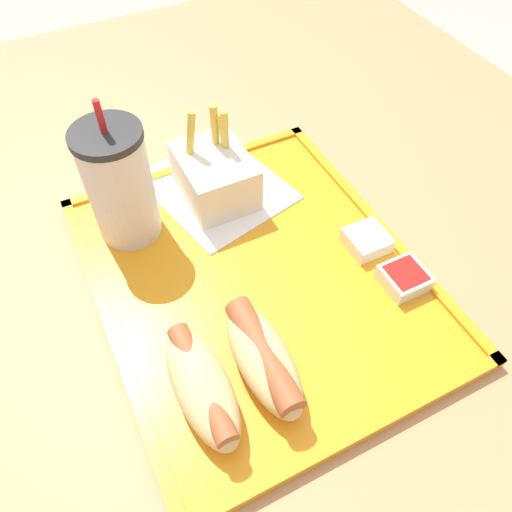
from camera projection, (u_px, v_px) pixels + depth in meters
ground_plane at (256, 448)px, 1.16m from camera, size 8.00×8.00×0.00m
dining_table at (256, 379)px, 0.87m from camera, size 1.23×1.06×0.73m
food_tray at (256, 276)px, 0.55m from camera, size 0.41×0.34×0.01m
paper_napkin at (216, 187)px, 0.63m from camera, size 0.20×0.18×0.00m
soda_cup at (120, 184)px, 0.53m from camera, size 0.07×0.07×0.17m
hot_dog_far at (202, 386)px, 0.44m from camera, size 0.13×0.05×0.04m
hot_dog_near at (263, 357)px, 0.46m from camera, size 0.13×0.05×0.04m
fries_carton at (215, 175)px, 0.60m from camera, size 0.10×0.08×0.11m
sauce_cup_mayo at (367, 240)px, 0.56m from camera, size 0.04×0.04×0.02m
sauce_cup_ketchup at (404, 278)px, 0.53m from camera, size 0.04×0.04×0.02m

